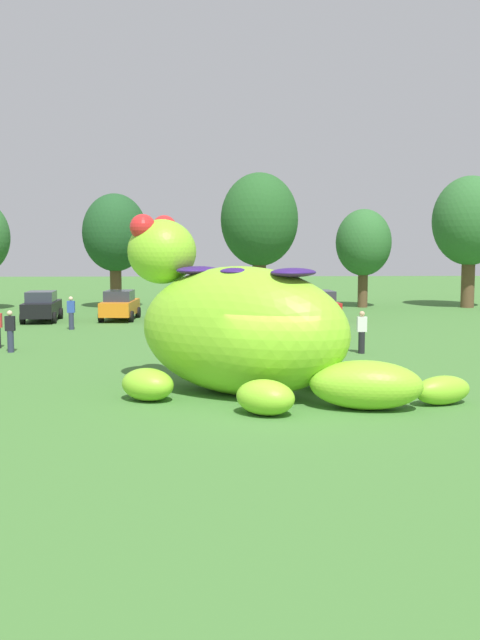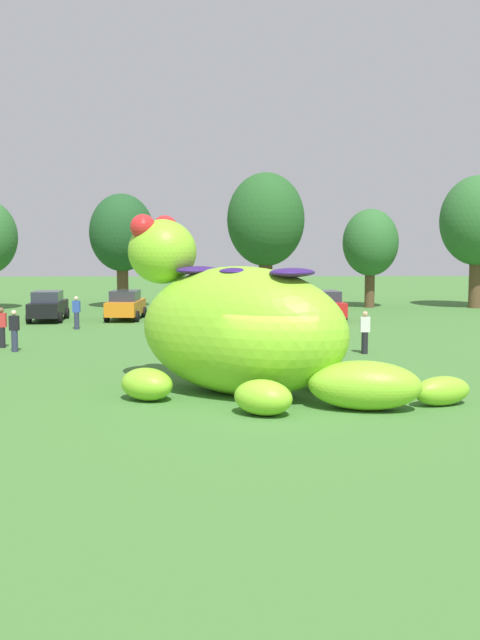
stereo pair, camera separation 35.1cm
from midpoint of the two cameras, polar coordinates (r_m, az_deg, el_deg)
ground_plane at (r=19.61m, az=1.89°, el=-6.86°), size 160.00×160.00×0.00m
giant_inflatable_creature at (r=20.89m, az=-0.32°, el=-0.69°), size 10.20×7.16×5.28m
car_black at (r=42.55m, az=-15.64°, el=1.05°), size 2.15×4.20×1.72m
car_orange at (r=42.33m, az=-9.72°, el=1.16°), size 2.11×4.19×1.72m
car_green at (r=41.94m, az=-4.95°, el=1.18°), size 2.22×4.24×1.72m
car_white at (r=41.80m, az=1.06°, el=1.19°), size 2.23×4.24×1.72m
car_red at (r=41.87m, az=6.02°, el=1.16°), size 2.20×4.23×1.72m
tree_mid_left at (r=50.09m, az=-10.06°, el=6.75°), size 4.40×4.40×7.80m
tree_centre_left at (r=47.91m, az=1.33°, el=7.86°), size 5.10×5.10×9.06m
tree_centre at (r=50.75m, az=9.54°, el=6.01°), size 3.83×3.83×6.79m
tree_centre_right at (r=52.28m, az=17.53°, el=7.42°), size 5.09×5.09×9.04m
spectator_near_inflatable at (r=29.26m, az=9.26°, el=-0.97°), size 0.38×0.26×1.71m
spectator_by_cars at (r=30.67m, az=-18.02°, el=-0.87°), size 0.38×0.26×1.71m
spectator_far_side at (r=38.00m, az=-13.47°, el=0.53°), size 0.38×0.26×1.71m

